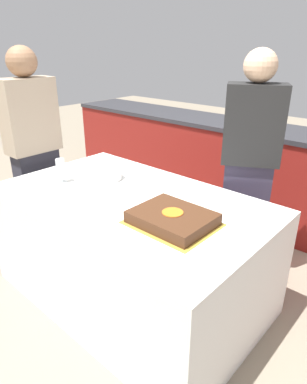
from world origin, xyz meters
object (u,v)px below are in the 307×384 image
object	(u,v)px
person_seated_left	(34,149)
plate_stack	(107,174)
person_cutting_cake	(249,168)
wine_glass	(60,167)
cake	(172,218)

from	to	relation	value
person_seated_left	plate_stack	bearing A→B (deg)	-80.17
person_cutting_cake	wine_glass	bearing A→B (deg)	13.79
plate_stack	person_seated_left	xyz separation A→B (m)	(-0.73, -0.13, 0.07)
plate_stack	person_cutting_cake	size ratio (longest dim) A/B	0.13
cake	wine_glass	distance (m)	0.95
person_cutting_cake	person_seated_left	distance (m)	1.67
plate_stack	person_cutting_cake	xyz separation A→B (m)	(0.76, 0.62, 0.06)
cake	person_cutting_cake	world-z (taller)	person_cutting_cake
plate_stack	person_seated_left	distance (m)	0.74
cake	person_cutting_cake	xyz separation A→B (m)	(0.00, 0.82, 0.06)
cake	plate_stack	bearing A→B (deg)	164.97
cake	person_cutting_cake	distance (m)	0.82
plate_stack	wine_glass	distance (m)	0.32
cake	person_cutting_cake	bearing A→B (deg)	90.00
wine_glass	person_cutting_cake	distance (m)	1.28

